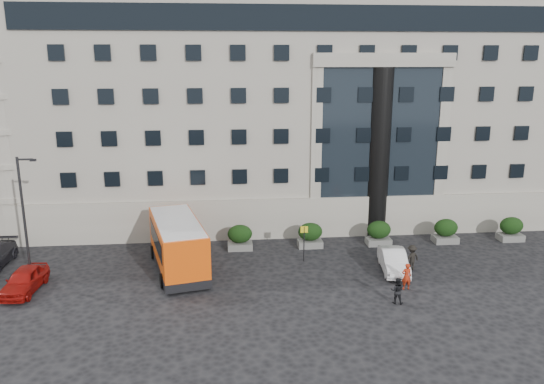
{
  "coord_description": "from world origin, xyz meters",
  "views": [
    {
      "loc": [
        0.11,
        -28.97,
        13.73
      ],
      "look_at": [
        3.29,
        4.98,
        5.0
      ],
      "focal_mm": 35.0,
      "sensor_mm": 36.0,
      "label": 1
    }
  ],
  "objects_px": {
    "street_lamp": "(25,216)",
    "parked_car_a": "(24,280)",
    "hedge_b": "(240,237)",
    "hedge_d": "(379,233)",
    "white_taxi": "(394,261)",
    "hedge_a": "(168,239)",
    "parked_car_d": "(55,216)",
    "pedestrian_a": "(406,276)",
    "hedge_c": "(310,235)",
    "hedge_f": "(511,229)",
    "minibus": "(178,243)",
    "hedge_e": "(446,231)",
    "red_truck": "(26,199)",
    "pedestrian_b": "(397,291)",
    "pedestrian_c": "(412,258)",
    "bus_stop_sign": "(304,237)"
  },
  "relations": [
    {
      "from": "hedge_e",
      "to": "parked_car_a",
      "type": "height_order",
      "value": "hedge_e"
    },
    {
      "from": "hedge_b",
      "to": "hedge_c",
      "type": "height_order",
      "value": "same"
    },
    {
      "from": "hedge_c",
      "to": "pedestrian_c",
      "type": "xyz_separation_m",
      "value": [
        5.95,
        -5.04,
        -0.05
      ]
    },
    {
      "from": "hedge_d",
      "to": "hedge_f",
      "type": "xyz_separation_m",
      "value": [
        10.4,
        0.0,
        0.0
      ]
    },
    {
      "from": "minibus",
      "to": "parked_car_a",
      "type": "bearing_deg",
      "value": -176.84
    },
    {
      "from": "white_taxi",
      "to": "hedge_a",
      "type": "bearing_deg",
      "value": 168.91
    },
    {
      "from": "hedge_b",
      "to": "street_lamp",
      "type": "distance_m",
      "value": 14.41
    },
    {
      "from": "minibus",
      "to": "parked_car_a",
      "type": "distance_m",
      "value": 9.38
    },
    {
      "from": "parked_car_a",
      "to": "white_taxi",
      "type": "height_order",
      "value": "parked_car_a"
    },
    {
      "from": "pedestrian_c",
      "to": "street_lamp",
      "type": "bearing_deg",
      "value": -23.54
    },
    {
      "from": "hedge_e",
      "to": "street_lamp",
      "type": "height_order",
      "value": "street_lamp"
    },
    {
      "from": "hedge_d",
      "to": "street_lamp",
      "type": "distance_m",
      "value": 24.27
    },
    {
      "from": "hedge_a",
      "to": "hedge_d",
      "type": "height_order",
      "value": "same"
    },
    {
      "from": "hedge_f",
      "to": "parked_car_d",
      "type": "distance_m",
      "value": 37.07
    },
    {
      "from": "street_lamp",
      "to": "parked_car_a",
      "type": "distance_m",
      "value": 3.85
    },
    {
      "from": "hedge_a",
      "to": "pedestrian_c",
      "type": "relative_size",
      "value": 1.05
    },
    {
      "from": "hedge_f",
      "to": "minibus",
      "type": "bearing_deg",
      "value": -172.14
    },
    {
      "from": "hedge_c",
      "to": "white_taxi",
      "type": "relative_size",
      "value": 0.42
    },
    {
      "from": "minibus",
      "to": "pedestrian_a",
      "type": "bearing_deg",
      "value": -30.71
    },
    {
      "from": "hedge_b",
      "to": "pedestrian_b",
      "type": "distance_m",
      "value": 12.97
    },
    {
      "from": "hedge_d",
      "to": "parked_car_d",
      "type": "distance_m",
      "value": 26.99
    },
    {
      "from": "hedge_d",
      "to": "white_taxi",
      "type": "relative_size",
      "value": 0.42
    },
    {
      "from": "street_lamp",
      "to": "parked_car_a",
      "type": "xyz_separation_m",
      "value": [
        -0.0,
        -1.25,
        -3.64
      ]
    },
    {
      "from": "pedestrian_c",
      "to": "hedge_a",
      "type": "bearing_deg",
      "value": -40.11
    },
    {
      "from": "hedge_d",
      "to": "red_truck",
      "type": "bearing_deg",
      "value": 159.96
    },
    {
      "from": "parked_car_d",
      "to": "white_taxi",
      "type": "bearing_deg",
      "value": -30.61
    },
    {
      "from": "minibus",
      "to": "pedestrian_b",
      "type": "bearing_deg",
      "value": -38.99
    },
    {
      "from": "hedge_f",
      "to": "hedge_c",
      "type": "bearing_deg",
      "value": 180.0
    },
    {
      "from": "hedge_a",
      "to": "hedge_b",
      "type": "relative_size",
      "value": 1.0
    },
    {
      "from": "red_truck",
      "to": "parked_car_a",
      "type": "bearing_deg",
      "value": -66.2
    },
    {
      "from": "hedge_a",
      "to": "hedge_d",
      "type": "distance_m",
      "value": 15.6
    },
    {
      "from": "white_taxi",
      "to": "pedestrian_a",
      "type": "bearing_deg",
      "value": -84.94
    },
    {
      "from": "pedestrian_b",
      "to": "pedestrian_c",
      "type": "distance_m",
      "value": 5.29
    },
    {
      "from": "pedestrian_b",
      "to": "hedge_f",
      "type": "bearing_deg",
      "value": -121.16
    },
    {
      "from": "hedge_f",
      "to": "pedestrian_b",
      "type": "xyz_separation_m",
      "value": [
        -12.18,
        -9.68,
        -0.15
      ]
    },
    {
      "from": "minibus",
      "to": "pedestrian_b",
      "type": "relative_size",
      "value": 5.47
    },
    {
      "from": "hedge_b",
      "to": "pedestrian_a",
      "type": "height_order",
      "value": "hedge_b"
    },
    {
      "from": "pedestrian_b",
      "to": "pedestrian_c",
      "type": "relative_size",
      "value": 0.89
    },
    {
      "from": "minibus",
      "to": "pedestrian_b",
      "type": "distance_m",
      "value": 14.3
    },
    {
      "from": "street_lamp",
      "to": "parked_car_a",
      "type": "relative_size",
      "value": 1.88
    },
    {
      "from": "hedge_a",
      "to": "hedge_f",
      "type": "bearing_deg",
      "value": 0.0
    },
    {
      "from": "hedge_a",
      "to": "bus_stop_sign",
      "type": "xyz_separation_m",
      "value": [
        9.5,
        -2.8,
        0.8
      ]
    },
    {
      "from": "pedestrian_a",
      "to": "hedge_a",
      "type": "bearing_deg",
      "value": -30.0
    },
    {
      "from": "street_lamp",
      "to": "pedestrian_c",
      "type": "xyz_separation_m",
      "value": [
        24.28,
        -0.24,
        -3.49
      ]
    },
    {
      "from": "hedge_a",
      "to": "parked_car_d",
      "type": "bearing_deg",
      "value": 142.68
    },
    {
      "from": "hedge_f",
      "to": "hedge_e",
      "type": "bearing_deg",
      "value": 180.0
    },
    {
      "from": "hedge_b",
      "to": "red_truck",
      "type": "xyz_separation_m",
      "value": [
        -18.66,
        10.6,
        0.53
      ]
    },
    {
      "from": "hedge_d",
      "to": "hedge_f",
      "type": "height_order",
      "value": "same"
    },
    {
      "from": "hedge_e",
      "to": "parked_car_d",
      "type": "xyz_separation_m",
      "value": [
        -31.03,
        7.8,
        -0.29
      ]
    },
    {
      "from": "parked_car_d",
      "to": "pedestrian_a",
      "type": "distance_m",
      "value": 29.72
    }
  ]
}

